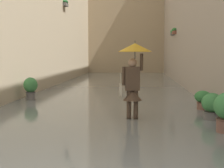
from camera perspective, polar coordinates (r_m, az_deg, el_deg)
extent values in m
plane|color=slate|center=(17.04, 0.75, -0.89)|extent=(67.60, 67.60, 0.00)
cube|color=slate|center=(17.03, 0.75, -0.76)|extent=(7.49, 33.04, 0.08)
cube|color=#66605B|center=(22.39, 10.01, 8.19)|extent=(0.20, 0.70, 0.18)
ellipsoid|color=#428947|center=(22.40, 10.01, 8.60)|extent=(0.28, 0.76, 0.24)
cube|color=brown|center=(21.27, 10.31, 8.43)|extent=(0.20, 0.70, 0.18)
ellipsoid|color=#2D7033|center=(21.28, 10.32, 8.86)|extent=(0.28, 0.76, 0.24)
cube|color=#66605B|center=(21.03, -7.73, 12.96)|extent=(0.20, 0.70, 0.18)
ellipsoid|color=#23602D|center=(21.06, -7.74, 13.39)|extent=(0.28, 0.76, 0.24)
cube|color=#2D2319|center=(9.03, 2.82, -5.93)|extent=(0.12, 0.24, 0.10)
cylinder|color=#4C3828|center=(8.96, 2.83, -3.36)|extent=(0.13, 0.13, 0.72)
cube|color=#2D2319|center=(9.03, 3.97, -5.93)|extent=(0.12, 0.24, 0.10)
cylinder|color=#4C3828|center=(8.96, 3.98, -3.36)|extent=(0.13, 0.13, 0.72)
cube|color=#4C3828|center=(8.89, 3.43, 0.91)|extent=(0.39, 0.24, 0.62)
cone|color=#4C3828|center=(8.93, 3.42, -1.83)|extent=(0.52, 0.52, 0.28)
sphere|color=tan|center=(8.87, 3.44, 3.58)|extent=(0.22, 0.22, 0.22)
cylinder|color=#4C3828|center=(8.87, 4.93, 3.66)|extent=(0.09, 0.09, 0.44)
cylinder|color=#4C3828|center=(8.88, 1.95, 1.35)|extent=(0.09, 0.09, 0.48)
cylinder|color=black|center=(8.86, 3.84, 4.49)|extent=(0.02, 0.02, 0.49)
cone|color=gold|center=(8.87, 3.85, 6.09)|extent=(0.89, 0.89, 0.22)
cylinder|color=black|center=(8.87, 3.85, 6.99)|extent=(0.01, 0.01, 0.08)
cube|color=beige|center=(8.89, 1.43, -0.94)|extent=(0.07, 0.28, 0.32)
torus|color=beige|center=(8.86, 1.43, 0.86)|extent=(0.03, 0.30, 0.30)
cylinder|color=brown|center=(10.79, 14.85, -3.76)|extent=(0.34, 0.34, 0.29)
torus|color=brown|center=(10.77, 14.87, -2.99)|extent=(0.38, 0.38, 0.04)
ellipsoid|color=#387F3D|center=(10.75, 14.89, -2.04)|extent=(0.51, 0.51, 0.36)
cylinder|color=#66605B|center=(9.23, 16.28, -5.35)|extent=(0.42, 0.42, 0.27)
torus|color=#56524E|center=(9.21, 16.30, -4.53)|extent=(0.45, 0.45, 0.04)
ellipsoid|color=#428947|center=(9.17, 16.34, -3.00)|extent=(0.55, 0.55, 0.50)
cylinder|color=#66605B|center=(12.99, -13.37, -2.13)|extent=(0.32, 0.32, 0.35)
torus|color=#56524E|center=(12.97, -13.38, -1.36)|extent=(0.36, 0.36, 0.04)
ellipsoid|color=#428947|center=(12.94, -13.41, -0.15)|extent=(0.51, 0.51, 0.55)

